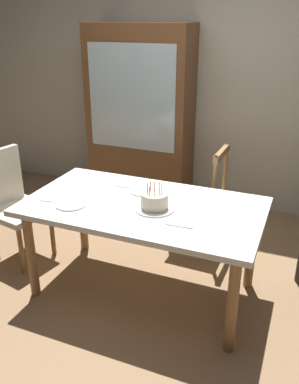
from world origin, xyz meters
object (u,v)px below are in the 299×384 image
(dining_table, at_px, (143,215))
(china_cabinet, at_px, (140,118))
(chair_upholstered, at_px, (12,200))
(plate_near_celebrant, at_px, (71,204))
(plate_far_side, at_px, (144,191))
(birthday_cake, at_px, (154,202))
(chair_spindle_back, at_px, (199,201))

(dining_table, relative_size, china_cabinet, 0.88)
(chair_upholstered, bearing_deg, plate_near_celebrant, -18.84)
(chair_upholstered, height_order, china_cabinet, china_cabinet)
(plate_near_celebrant, bearing_deg, plate_far_side, 47.82)
(china_cabinet, bearing_deg, plate_far_side, -65.66)
(birthday_cake, height_order, plate_far_side, birthday_cake)
(plate_far_side, distance_m, chair_upholstered, 1.17)
(plate_near_celebrant, xyz_separation_m, plate_far_side, (0.38, 0.42, 0.00))
(dining_table, height_order, chair_spindle_back, chair_spindle_back)
(birthday_cake, bearing_deg, chair_spindle_back, 83.25)
(chair_spindle_back, bearing_deg, plate_far_side, -116.64)
(chair_spindle_back, bearing_deg, plate_near_celebrant, -123.89)
(dining_table, bearing_deg, chair_upholstered, 177.54)
(dining_table, relative_size, chair_spindle_back, 1.77)
(china_cabinet, bearing_deg, dining_table, -65.98)
(birthday_cake, xyz_separation_m, plate_far_side, (-0.19, 0.25, -0.05))
(chair_spindle_back, height_order, china_cabinet, china_cabinet)
(plate_near_celebrant, bearing_deg, dining_table, 24.30)
(dining_table, relative_size, birthday_cake, 6.00)
(birthday_cake, bearing_deg, dining_table, 156.37)
(plate_near_celebrant, relative_size, china_cabinet, 0.12)
(birthday_cake, bearing_deg, plate_near_celebrant, -164.05)
(plate_near_celebrant, distance_m, plate_far_side, 0.56)
(birthday_cake, bearing_deg, china_cabinet, 116.51)
(birthday_cake, relative_size, plate_far_side, 1.27)
(dining_table, xyz_separation_m, chair_spindle_back, (0.20, 0.78, -0.19))
(plate_far_side, bearing_deg, chair_spindle_back, 63.36)
(birthday_cake, xyz_separation_m, plate_near_celebrant, (-0.57, -0.16, -0.05))
(plate_far_side, distance_m, china_cabinet, 1.50)
(chair_upholstered, bearing_deg, plate_far_side, 7.76)
(dining_table, bearing_deg, birthday_cake, -23.63)
(dining_table, height_order, plate_far_side, plate_far_side)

